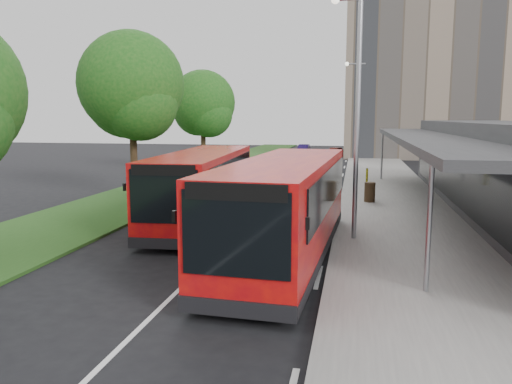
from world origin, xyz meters
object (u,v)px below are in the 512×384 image
Objects in this scene: bus_main at (286,208)px; lamp_post_far at (356,110)px; tree_far at (203,107)px; car_near at (334,152)px; tree_mid at (132,91)px; bus_second at (203,187)px; litter_bin at (370,192)px; bollard at (367,175)px; car_far at (304,149)px; lamp_post_near at (355,102)px.

lamp_post_far is at bearing 87.97° from bus_main.
tree_far is 2.21× the size of car_near.
tree_far is at bearing 90.00° from tree_mid.
tree_mid is 0.80× the size of bus_main.
bus_second is (-3.97, 4.47, -0.07)m from bus_main.
litter_bin reaches higher than bollard.
bus_main reaches higher than car_near.
car_far is (0.06, 38.91, -0.91)m from bus_second.
tree_mid is at bearing 132.87° from bus_second.
bollard is at bearing -18.00° from tree_far.
bollard is (6.73, 13.05, -0.87)m from bus_second.
lamp_post_far is at bearing -71.47° from car_far.
car_near is (3.82, 33.55, -0.86)m from bus_second.
lamp_post_far is 9.13× the size of bollard.
car_near is at bearing 93.17° from bus_main.
lamp_post_far is at bearing -62.38° from car_near.
litter_bin is 7.53m from bollard.
bollard is 20.71m from car_near.
car_near is at bearing -51.99° from car_far.
litter_bin is 0.28× the size of car_far.
lamp_post_near and lamp_post_far have the same top height.
car_far is at bearing 76.49° from tree_far.
bus_second is 38.92m from car_far.
tree_mid is 0.84× the size of bus_second.
bus_second is at bearing -72.87° from tree_far.
bus_main reaches higher than bollard.
litter_bin is 0.27× the size of car_near.
litter_bin is at bearing -86.31° from lamp_post_far.
car_near is 6.54m from car_far.
tree_mid reaches higher than bus_main.
tree_mid is at bearing -87.51° from car_near.
litter_bin is at bearing -64.10° from car_near.
bus_second is 33.78m from car_near.
litter_bin reaches higher than car_far.
litter_bin is 28.18m from car_near.
lamp_post_far reaches higher than bollard.
bus_second is (5.22, -16.93, -3.50)m from tree_far.
lamp_post_far reaches higher than bus_main.
litter_bin is at bearing 77.60° from bus_main.
bollard is at bearing 86.92° from lamp_post_near.
tree_mid reaches higher than lamp_post_far.
lamp_post_far is 6.41m from bollard.
bollard is 0.26× the size of car_far.
bus_second is at bearing -76.48° from car_near.
bus_main is 43.57m from car_far.
tree_far is 2.32× the size of car_far.
tree_far is at bearing -100.52° from car_far.
lamp_post_near is (11.13, -19.05, -0.24)m from tree_far.
car_near is (9.03, 28.62, -4.91)m from tree_mid.
bus_main is at bearing -69.76° from car_near.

